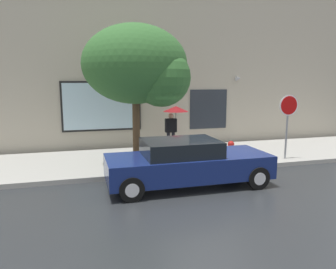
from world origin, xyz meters
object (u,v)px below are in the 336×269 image
object	(u,v)px
fire_hydrant	(231,151)
pedestrian_with_umbrella	(174,115)
parked_car	(187,163)
street_tree	(141,67)
stop_sign	(288,114)

from	to	relation	value
fire_hydrant	pedestrian_with_umbrella	distance (m)	2.84
fire_hydrant	pedestrian_with_umbrella	xyz separation A→B (m)	(-1.46, 2.17, 1.13)
fire_hydrant	pedestrian_with_umbrella	world-z (taller)	pedestrian_with_umbrella
parked_car	fire_hydrant	xyz separation A→B (m)	(2.26, 1.76, -0.17)
pedestrian_with_umbrella	street_tree	bearing A→B (deg)	-136.08
street_tree	stop_sign	bearing A→B (deg)	-8.74
parked_car	stop_sign	size ratio (longest dim) A/B	1.97
parked_car	pedestrian_with_umbrella	world-z (taller)	pedestrian_with_umbrella
street_tree	fire_hydrant	bearing A→B (deg)	-10.31
parked_car	street_tree	size ratio (longest dim) A/B	0.98
stop_sign	parked_car	bearing A→B (deg)	-160.78
fire_hydrant	stop_sign	world-z (taller)	stop_sign
fire_hydrant	street_tree	distance (m)	4.31
street_tree	stop_sign	world-z (taller)	street_tree
fire_hydrant	street_tree	bearing A→B (deg)	169.69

